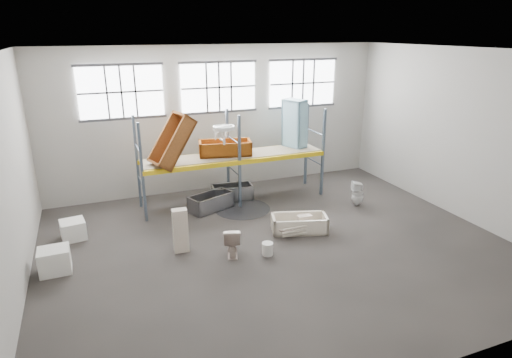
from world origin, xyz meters
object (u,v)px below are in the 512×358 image
toilet_white (358,193)px  steel_tub_right (232,192)px  toilet_beige (232,240)px  bucket (268,249)px  rust_tub_flat (225,148)px  bathtub_beige (299,223)px  cistern_tall (180,231)px  steel_tub_left (211,202)px  blue_tub_upright (295,124)px  carton_near (55,261)px

toilet_white → steel_tub_right: 4.16m
toilet_beige → bucket: size_ratio=2.34×
toilet_beige → steel_tub_right: bearing=-91.0°
toilet_white → rust_tub_flat: 4.56m
rust_tub_flat → bucket: rust_tub_flat is taller
bathtub_beige → bucket: bearing=-128.5°
rust_tub_flat → cistern_tall: bearing=-126.4°
bathtub_beige → bucket: 1.67m
toilet_white → steel_tub_left: bearing=-89.1°
toilet_beige → steel_tub_right: toilet_beige is taller
bathtub_beige → bucket: (-1.38, -0.94, -0.06)m
blue_tub_upright → bathtub_beige: bearing=-113.1°
bathtub_beige → blue_tub_upright: bearing=84.2°
steel_tub_right → toilet_beige: bearing=-108.6°
cistern_tall → toilet_white: 6.10m
blue_tub_upright → steel_tub_right: bearing=-178.3°
steel_tub_left → blue_tub_upright: 3.94m
toilet_white → carton_near: 9.07m
toilet_beige → steel_tub_left: 3.03m
rust_tub_flat → bucket: size_ratio=5.07×
steel_tub_left → cistern_tall: bearing=-121.9°
carton_near → bucket: bearing=-12.3°
toilet_white → steel_tub_right: bearing=-100.9°
cistern_tall → steel_tub_left: 2.82m
steel_tub_right → toilet_white: bearing=-29.2°
bathtub_beige → cistern_tall: bearing=-163.8°
toilet_white → rust_tub_flat: (-3.85, 2.00, 1.41)m
bathtub_beige → rust_tub_flat: (-1.21, 3.02, 1.59)m
toilet_white → steel_tub_left: toilet_white is taller
steel_tub_right → blue_tub_upright: blue_tub_upright is taller
bathtub_beige → rust_tub_flat: 3.62m
cistern_tall → carton_near: (-3.00, 0.08, -0.29)m
rust_tub_flat → blue_tub_upright: 2.61m
blue_tub_upright → cistern_tall: bearing=-147.1°
bathtub_beige → steel_tub_right: 3.20m
bucket → toilet_beige: bearing=156.2°
bathtub_beige → toilet_white: size_ratio=1.91×
toilet_beige → rust_tub_flat: 4.00m
steel_tub_left → bathtub_beige: bearing=-52.0°
carton_near → toilet_white: bearing=5.5°
cistern_tall → blue_tub_upright: 5.90m
bucket → bathtub_beige: bearing=34.2°
rust_tub_flat → bucket: bearing=-92.5°
toilet_beige → steel_tub_left: toilet_beige is taller
blue_tub_upright → bucket: (-2.71, -4.05, -2.23)m
toilet_beige → cistern_tall: 1.35m
cistern_tall → toilet_beige: bearing=-25.5°
cistern_tall → toilet_white: size_ratio=1.43×
steel_tub_right → bathtub_beige: bearing=-71.9°
cistern_tall → steel_tub_right: cistern_tall is taller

